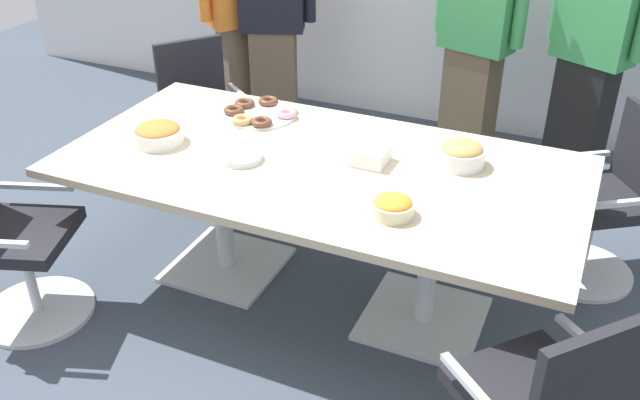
{
  "coord_description": "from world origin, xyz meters",
  "views": [
    {
      "loc": [
        1.16,
        -2.61,
        2.22
      ],
      "look_at": [
        0.0,
        0.0,
        0.55
      ],
      "focal_mm": 38.99,
      "sensor_mm": 36.0,
      "label": 1
    }
  ],
  "objects_px": {
    "snack_bowl_chips_orange": "(393,206)",
    "napkin_pile": "(370,155)",
    "office_chair_1": "(10,244)",
    "person_standing_3": "(594,46)",
    "person_standing_2": "(477,36)",
    "donut_platter": "(261,112)",
    "person_standing_1": "(272,20)",
    "office_chair_3": "(604,207)",
    "snack_bowl_pretzels": "(158,133)",
    "plate_stack": "(241,157)",
    "snack_bowl_cookies": "(461,154)",
    "person_standing_0": "(240,14)",
    "conference_table": "(320,186)",
    "office_chair_0": "(203,124)"
  },
  "relations": [
    {
      "from": "office_chair_1",
      "to": "napkin_pile",
      "type": "xyz_separation_m",
      "value": [
        1.46,
        0.83,
        0.38
      ]
    },
    {
      "from": "office_chair_0",
      "to": "person_standing_2",
      "type": "distance_m",
      "value": 1.8
    },
    {
      "from": "person_standing_1",
      "to": "person_standing_2",
      "type": "xyz_separation_m",
      "value": [
        1.43,
        -0.01,
        0.07
      ]
    },
    {
      "from": "office_chair_3",
      "to": "donut_platter",
      "type": "xyz_separation_m",
      "value": [
        -1.76,
        -0.38,
        0.36
      ]
    },
    {
      "from": "person_standing_1",
      "to": "donut_platter",
      "type": "bearing_deg",
      "value": 94.23
    },
    {
      "from": "conference_table",
      "to": "donut_platter",
      "type": "bearing_deg",
      "value": 144.09
    },
    {
      "from": "office_chair_3",
      "to": "office_chair_1",
      "type": "bearing_deg",
      "value": 86.42
    },
    {
      "from": "snack_bowl_chips_orange",
      "to": "plate_stack",
      "type": "height_order",
      "value": "snack_bowl_chips_orange"
    },
    {
      "from": "snack_bowl_chips_orange",
      "to": "office_chair_1",
      "type": "bearing_deg",
      "value": -165.84
    },
    {
      "from": "snack_bowl_chips_orange",
      "to": "napkin_pile",
      "type": "relative_size",
      "value": 1.07
    },
    {
      "from": "office_chair_1",
      "to": "person_standing_1",
      "type": "relative_size",
      "value": 0.55
    },
    {
      "from": "office_chair_1",
      "to": "donut_platter",
      "type": "xyz_separation_m",
      "value": [
        0.75,
        1.1,
        0.36
      ]
    },
    {
      "from": "person_standing_3",
      "to": "napkin_pile",
      "type": "height_order",
      "value": "person_standing_3"
    },
    {
      "from": "plate_stack",
      "to": "napkin_pile",
      "type": "xyz_separation_m",
      "value": [
        0.55,
        0.22,
        0.02
      ]
    },
    {
      "from": "person_standing_0",
      "to": "napkin_pile",
      "type": "distance_m",
      "value": 2.2
    },
    {
      "from": "person_standing_0",
      "to": "office_chair_3",
      "type": "bearing_deg",
      "value": 105.5
    },
    {
      "from": "person_standing_1",
      "to": "plate_stack",
      "type": "height_order",
      "value": "person_standing_1"
    },
    {
      "from": "office_chair_3",
      "to": "person_standing_1",
      "type": "bearing_deg",
      "value": 34.95
    },
    {
      "from": "person_standing_2",
      "to": "donut_platter",
      "type": "height_order",
      "value": "person_standing_2"
    },
    {
      "from": "snack_bowl_pretzels",
      "to": "snack_bowl_cookies",
      "type": "bearing_deg",
      "value": 14.54
    },
    {
      "from": "snack_bowl_chips_orange",
      "to": "napkin_pile",
      "type": "bearing_deg",
      "value": 121.76
    },
    {
      "from": "snack_bowl_chips_orange",
      "to": "plate_stack",
      "type": "xyz_separation_m",
      "value": [
        -0.8,
        0.18,
        -0.03
      ]
    },
    {
      "from": "office_chair_0",
      "to": "person_standing_3",
      "type": "relative_size",
      "value": 0.5
    },
    {
      "from": "snack_bowl_cookies",
      "to": "snack_bowl_pretzels",
      "type": "height_order",
      "value": "snack_bowl_cookies"
    },
    {
      "from": "office_chair_1",
      "to": "snack_bowl_chips_orange",
      "type": "distance_m",
      "value": 1.81
    },
    {
      "from": "office_chair_1",
      "to": "person_standing_0",
      "type": "height_order",
      "value": "person_standing_0"
    },
    {
      "from": "person_standing_3",
      "to": "snack_bowl_cookies",
      "type": "distance_m",
      "value": 1.44
    },
    {
      "from": "conference_table",
      "to": "snack_bowl_pretzels",
      "type": "relative_size",
      "value": 9.7
    },
    {
      "from": "snack_bowl_pretzels",
      "to": "plate_stack",
      "type": "height_order",
      "value": "snack_bowl_pretzels"
    },
    {
      "from": "snack_bowl_pretzels",
      "to": "snack_bowl_chips_orange",
      "type": "relative_size",
      "value": 1.4
    },
    {
      "from": "office_chair_0",
      "to": "snack_bowl_cookies",
      "type": "relative_size",
      "value": 4.14
    },
    {
      "from": "conference_table",
      "to": "office_chair_0",
      "type": "bearing_deg",
      "value": 145.64
    },
    {
      "from": "person_standing_1",
      "to": "plate_stack",
      "type": "xyz_separation_m",
      "value": [
        0.75,
        -1.76,
        -0.1
      ]
    },
    {
      "from": "office_chair_0",
      "to": "donut_platter",
      "type": "distance_m",
      "value": 0.87
    },
    {
      "from": "conference_table",
      "to": "person_standing_1",
      "type": "xyz_separation_m",
      "value": [
        -1.09,
        1.64,
        0.24
      ]
    },
    {
      "from": "person_standing_0",
      "to": "snack_bowl_cookies",
      "type": "relative_size",
      "value": 7.66
    },
    {
      "from": "person_standing_3",
      "to": "plate_stack",
      "type": "distance_m",
      "value": 2.22
    },
    {
      "from": "snack_bowl_chips_orange",
      "to": "donut_platter",
      "type": "distance_m",
      "value": 1.17
    },
    {
      "from": "office_chair_0",
      "to": "donut_platter",
      "type": "height_order",
      "value": "office_chair_0"
    },
    {
      "from": "conference_table",
      "to": "plate_stack",
      "type": "bearing_deg",
      "value": -160.35
    },
    {
      "from": "person_standing_3",
      "to": "donut_platter",
      "type": "bearing_deg",
      "value": 65.83
    },
    {
      "from": "snack_bowl_cookies",
      "to": "snack_bowl_pretzels",
      "type": "bearing_deg",
      "value": -165.46
    },
    {
      "from": "office_chair_1",
      "to": "person_standing_3",
      "type": "distance_m",
      "value": 3.32
    },
    {
      "from": "person_standing_0",
      "to": "person_standing_1",
      "type": "height_order",
      "value": "person_standing_0"
    },
    {
      "from": "office_chair_3",
      "to": "donut_platter",
      "type": "distance_m",
      "value": 1.83
    },
    {
      "from": "snack_bowl_chips_orange",
      "to": "napkin_pile",
      "type": "height_order",
      "value": "snack_bowl_chips_orange"
    },
    {
      "from": "conference_table",
      "to": "snack_bowl_pretzels",
      "type": "height_order",
      "value": "snack_bowl_pretzels"
    },
    {
      "from": "snack_bowl_cookies",
      "to": "donut_platter",
      "type": "xyz_separation_m",
      "value": [
        -1.1,
        0.12,
        -0.04
      ]
    },
    {
      "from": "office_chair_1",
      "to": "snack_bowl_pretzels",
      "type": "height_order",
      "value": "office_chair_1"
    },
    {
      "from": "person_standing_1",
      "to": "napkin_pile",
      "type": "xyz_separation_m",
      "value": [
        1.3,
        -1.55,
        -0.08
      ]
    }
  ]
}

